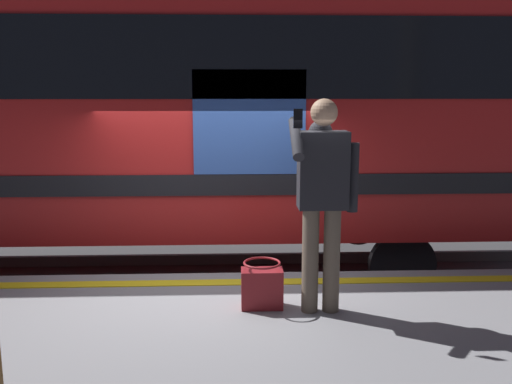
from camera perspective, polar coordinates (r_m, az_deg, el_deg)
ground_plane at (r=6.13m, az=-5.14°, el=-16.07°), size 24.97×24.97×0.00m
safety_line at (r=5.50m, az=-5.44°, el=-9.25°), size 14.66×0.16×0.01m
track_rail_near at (r=7.57m, az=-4.57°, el=-10.11°), size 19.45×0.08×0.16m
track_rail_far at (r=8.93m, az=-4.22°, el=-6.88°), size 19.45×0.08×0.16m
train_carriage at (r=8.06m, az=-17.33°, el=9.27°), size 12.78×3.08×4.19m
passenger at (r=4.58m, az=6.85°, el=0.37°), size 0.57×0.55×1.79m
handbag at (r=4.84m, az=0.62°, el=-9.67°), size 0.36×0.32×0.41m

